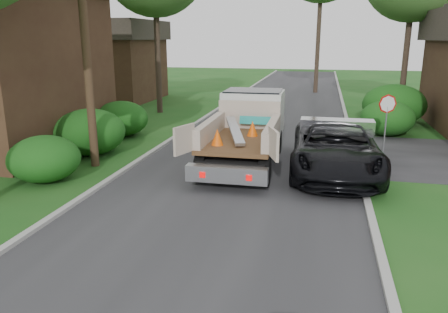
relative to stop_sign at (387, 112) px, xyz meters
name	(u,v)px	position (x,y,z in m)	size (l,w,h in m)	color
ground	(200,237)	(-5.20, -9.00, -1.78)	(120.00, 120.00, 0.00)	#174B15
road	(260,143)	(-5.20, 1.00, -1.77)	(8.00, 90.00, 0.02)	#28282B
curb_left	(175,137)	(-9.30, 1.00, -1.72)	(0.20, 90.00, 0.12)	#9E9E99
curb_right	(353,146)	(-1.10, 1.00, -1.72)	(0.20, 90.00, 0.12)	#9E9E99
stop_sign	(387,112)	(0.00, 0.00, 0.00)	(0.71, 0.32, 2.48)	slate
utility_pole	(84,21)	(-10.68, -4.02, 3.40)	(2.42, 1.25, 10.00)	#382619
house_left_far	(108,59)	(-18.70, 13.00, 1.27)	(7.56, 7.56, 6.00)	#3C2318
hedge_left_a	(44,159)	(-11.40, -6.00, -1.01)	(2.34, 2.34, 1.53)	#0F3F0E
hedge_left_b	(90,132)	(-11.70, -2.50, -0.84)	(2.86, 2.86, 1.87)	#0F3F0E
hedge_left_c	(121,119)	(-12.00, 1.00, -0.93)	(2.60, 2.60, 1.70)	#0F3F0E
hedge_right_a	(387,118)	(0.60, 4.00, -0.93)	(2.60, 2.60, 1.70)	#0F3F0E
hedge_right_b	(394,105)	(1.30, 7.00, -0.67)	(3.38, 3.38, 2.21)	#0F3F0E
flatbed_truck	(248,124)	(-5.31, -1.65, -0.38)	(3.17, 6.79, 2.56)	black
black_pickup	(336,148)	(-1.98, -2.91, -0.88)	(2.98, 6.46, 1.80)	black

